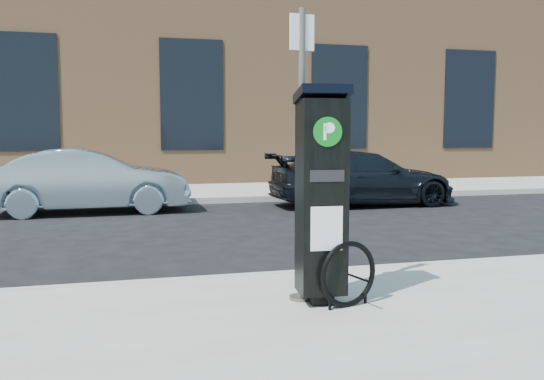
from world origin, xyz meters
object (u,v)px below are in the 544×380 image
object	(u,v)px
bike_rack	(348,275)
car_dark	(362,178)
parking_kiosk	(321,193)
car_silver	(89,181)
sign_pole	(301,158)

from	to	relation	value
bike_rack	car_dark	bearing A→B (deg)	50.58
parking_kiosk	car_dark	world-z (taller)	parking_kiosk
car_silver	car_dark	xyz separation A→B (m)	(6.53, -0.27, -0.05)
car_silver	car_dark	bearing A→B (deg)	-93.49
car_silver	bike_rack	bearing A→B (deg)	-162.73
car_dark	parking_kiosk	bearing A→B (deg)	153.05
parking_kiosk	car_dark	size ratio (longest dim) A/B	0.45
car_silver	car_dark	distance (m)	6.54
parking_kiosk	car_dark	bearing A→B (deg)	68.19
sign_pole	bike_rack	distance (m)	1.22
car_dark	bike_rack	bearing A→B (deg)	154.79
parking_kiosk	bike_rack	size ratio (longest dim) A/B	3.28
parking_kiosk	car_silver	xyz separation A→B (m)	(-2.61, 8.33, -0.51)
parking_kiosk	sign_pole	size ratio (longest dim) A/B	0.74
parking_kiosk	car_dark	xyz separation A→B (m)	(3.92, 8.05, -0.56)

